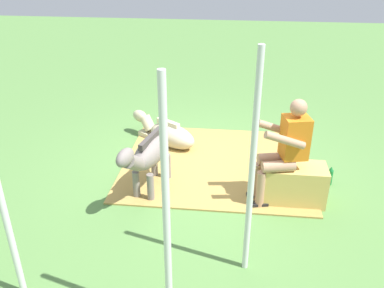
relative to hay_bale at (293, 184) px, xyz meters
The scene contains 9 objects.
ground_plane 1.39m from the hay_bale, 29.10° to the right, with size 24.00×24.00×0.00m, color #568442.
hay_patch 1.33m from the hay_bale, 39.16° to the right, with size 2.72×2.38×0.02m, color #AD8C47.
hay_bale is the anchor object (origin of this frame).
person_seated 0.54m from the hay_bale, ahead, with size 0.71×0.51×1.38m.
pony_standing 1.87m from the hay_bale, ahead, with size 0.52×1.33×0.92m.
pony_lying 2.32m from the hay_bale, 37.34° to the right, with size 1.26×0.98×0.42m.
soda_bottle 0.72m from the hay_bale, 141.15° to the right, with size 0.07×0.07×0.28m.
tent_pole_left 1.66m from the hay_bale, 64.74° to the left, with size 0.06×0.06×2.29m, color silver.
tent_pole_mid 2.54m from the hay_bale, 58.11° to the left, with size 0.06×0.06×2.29m, color silver.
Camera 1 is at (-0.41, 5.17, 3.04)m, focal length 38.43 mm.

